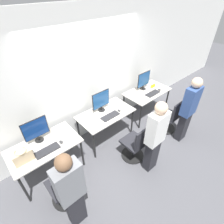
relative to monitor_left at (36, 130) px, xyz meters
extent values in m
plane|color=#4C4C51|center=(1.41, -0.53, -1.00)|extent=(20.00, 20.00, 0.00)
cube|color=silver|center=(1.41, 0.29, 0.40)|extent=(12.00, 0.05, 2.80)
cube|color=#BCB7AD|center=(0.00, -0.18, -0.27)|extent=(1.22, 0.69, 0.02)
cylinder|color=black|center=(-0.56, -0.48, -0.64)|extent=(0.04, 0.04, 0.72)
cylinder|color=black|center=(0.56, -0.48, -0.64)|extent=(0.04, 0.04, 0.72)
cylinder|color=black|center=(-0.56, 0.11, -0.64)|extent=(0.04, 0.04, 0.72)
cylinder|color=black|center=(0.56, 0.11, -0.64)|extent=(0.04, 0.04, 0.72)
cylinder|color=black|center=(0.00, 0.00, -0.25)|extent=(0.16, 0.16, 0.01)
cylinder|color=black|center=(0.00, 0.00, -0.20)|extent=(0.04, 0.04, 0.09)
cube|color=black|center=(0.00, 0.00, 0.03)|extent=(0.44, 0.01, 0.38)
cube|color=navy|center=(0.00, -0.01, 0.03)|extent=(0.41, 0.01, 0.35)
cube|color=#262628|center=(0.00, -0.33, -0.24)|extent=(0.42, 0.17, 0.02)
ellipsoid|color=#333333|center=(0.27, -0.31, -0.24)|extent=(0.06, 0.09, 0.03)
cylinder|color=black|center=(-0.06, -0.84, -0.98)|extent=(0.48, 0.48, 0.03)
cylinder|color=black|center=(-0.06, -0.84, -0.78)|extent=(0.04, 0.04, 0.38)
cube|color=#232328|center=(-0.06, -0.84, -0.57)|extent=(0.44, 0.44, 0.05)
cube|color=#232328|center=(-0.06, -1.05, -0.32)|extent=(0.40, 0.04, 0.44)
cube|color=#232328|center=(-0.08, -1.26, -0.64)|extent=(0.25, 0.16, 0.72)
cube|color=slate|center=(-0.08, -1.26, 0.04)|extent=(0.36, 0.20, 0.63)
sphere|color=brown|center=(-0.08, -1.26, 0.45)|extent=(0.20, 0.20, 0.20)
cube|color=#BCB7AD|center=(1.41, -0.18, -0.27)|extent=(1.22, 0.69, 0.02)
cylinder|color=black|center=(0.85, -0.48, -0.64)|extent=(0.04, 0.04, 0.72)
cylinder|color=black|center=(1.97, -0.48, -0.64)|extent=(0.04, 0.04, 0.72)
cylinder|color=black|center=(0.85, 0.11, -0.64)|extent=(0.04, 0.04, 0.72)
cylinder|color=black|center=(1.97, 0.11, -0.64)|extent=(0.04, 0.04, 0.72)
cylinder|color=black|center=(1.41, -0.04, -0.25)|extent=(0.16, 0.16, 0.01)
cylinder|color=black|center=(1.41, -0.04, -0.20)|extent=(0.04, 0.04, 0.09)
cube|color=black|center=(1.41, -0.03, 0.03)|extent=(0.44, 0.01, 0.38)
cube|color=navy|center=(1.41, -0.04, 0.03)|extent=(0.41, 0.01, 0.35)
cube|color=#262628|center=(1.41, -0.33, -0.24)|extent=(0.42, 0.17, 0.02)
ellipsoid|color=#333333|center=(1.68, -0.32, -0.24)|extent=(0.06, 0.09, 0.03)
cylinder|color=black|center=(1.49, -0.97, -0.98)|extent=(0.48, 0.48, 0.03)
cylinder|color=black|center=(1.49, -0.97, -0.78)|extent=(0.04, 0.04, 0.38)
cube|color=#232328|center=(1.49, -0.97, -0.57)|extent=(0.44, 0.44, 0.05)
cube|color=#232328|center=(1.49, -1.18, -0.32)|extent=(0.40, 0.04, 0.44)
cube|color=#232328|center=(1.54, -1.39, -0.63)|extent=(0.25, 0.16, 0.74)
cube|color=white|center=(1.54, -1.39, 0.06)|extent=(0.36, 0.20, 0.64)
sphere|color=beige|center=(1.54, -1.39, 0.49)|extent=(0.21, 0.21, 0.21)
cube|color=#BCB7AD|center=(2.82, -0.18, -0.27)|extent=(1.22, 0.69, 0.02)
cylinder|color=black|center=(2.26, -0.48, -0.64)|extent=(0.04, 0.04, 0.72)
cylinder|color=black|center=(3.38, -0.48, -0.64)|extent=(0.04, 0.04, 0.72)
cylinder|color=black|center=(2.26, 0.11, -0.64)|extent=(0.04, 0.04, 0.72)
cylinder|color=black|center=(3.38, 0.11, -0.64)|extent=(0.04, 0.04, 0.72)
cylinder|color=black|center=(2.82, -0.02, -0.25)|extent=(0.16, 0.16, 0.01)
cylinder|color=black|center=(2.82, -0.02, -0.20)|extent=(0.04, 0.04, 0.09)
cube|color=black|center=(2.82, -0.02, 0.03)|extent=(0.44, 0.01, 0.38)
cube|color=navy|center=(2.82, -0.03, 0.03)|extent=(0.41, 0.01, 0.35)
cube|color=#262628|center=(2.82, -0.35, -0.24)|extent=(0.42, 0.17, 0.02)
ellipsoid|color=#333333|center=(3.10, -0.36, -0.24)|extent=(0.06, 0.09, 0.03)
cylinder|color=black|center=(2.75, -0.94, -0.98)|extent=(0.48, 0.48, 0.03)
cylinder|color=black|center=(2.75, -0.94, -0.78)|extent=(0.04, 0.04, 0.38)
cube|color=#232328|center=(2.75, -0.94, -0.57)|extent=(0.44, 0.44, 0.05)
cube|color=#232328|center=(2.75, -1.14, -0.32)|extent=(0.40, 0.04, 0.44)
cube|color=#232328|center=(2.73, -1.36, -0.63)|extent=(0.25, 0.16, 0.74)
cube|color=navy|center=(2.73, -1.36, 0.06)|extent=(0.36, 0.20, 0.64)
sphere|color=beige|center=(2.73, -1.36, 0.49)|extent=(0.21, 0.21, 0.21)
cube|color=tan|center=(-0.36, -0.28, -0.14)|extent=(0.30, 0.14, 0.22)
torus|color=tan|center=(-0.36, -0.28, -0.01)|extent=(0.18, 0.18, 0.01)
cube|color=yellow|center=(3.09, -0.15, -0.21)|extent=(0.16, 0.03, 0.08)
camera|label=1|loc=(-0.47, -2.52, 2.07)|focal=28.00mm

